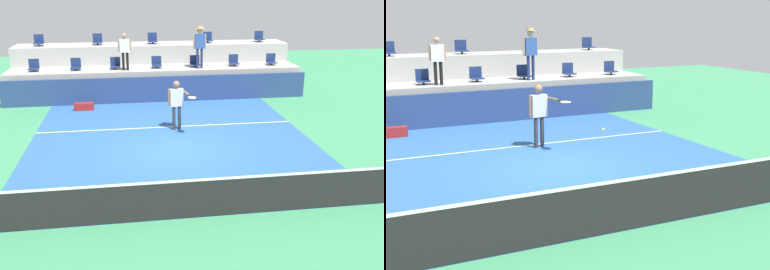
# 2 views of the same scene
# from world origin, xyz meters

# --- Properties ---
(ground_plane) EXTENTS (40.00, 40.00, 0.00)m
(ground_plane) POSITION_xyz_m (0.00, 0.00, 0.00)
(ground_plane) COLOR #388456
(court_inner_paint) EXTENTS (9.00, 10.00, 0.01)m
(court_inner_paint) POSITION_xyz_m (0.00, 1.00, 0.00)
(court_inner_paint) COLOR #285693
(court_inner_paint) RESTS_ON ground_plane
(court_service_line) EXTENTS (9.00, 0.06, 0.00)m
(court_service_line) POSITION_xyz_m (0.00, 2.40, 0.01)
(court_service_line) COLOR white
(court_service_line) RESTS_ON ground_plane
(tennis_net) EXTENTS (10.48, 0.08, 1.07)m
(tennis_net) POSITION_xyz_m (0.00, -4.00, 0.50)
(tennis_net) COLOR black
(tennis_net) RESTS_ON ground_plane
(sponsor_backboard) EXTENTS (13.00, 0.16, 1.10)m
(sponsor_backboard) POSITION_xyz_m (0.00, 6.00, 0.55)
(sponsor_backboard) COLOR navy
(sponsor_backboard) RESTS_ON ground_plane
(seating_tier_lower) EXTENTS (13.00, 1.80, 1.25)m
(seating_tier_lower) POSITION_xyz_m (0.00, 7.30, 0.62)
(seating_tier_lower) COLOR #9E9E99
(seating_tier_lower) RESTS_ON ground_plane
(seating_tier_upper) EXTENTS (13.00, 1.80, 2.10)m
(seating_tier_upper) POSITION_xyz_m (0.00, 9.10, 1.05)
(seating_tier_upper) COLOR #9E9E99
(seating_tier_upper) RESTS_ON ground_plane
(stadium_chair_lower_far_left) EXTENTS (0.44, 0.40, 0.52)m
(stadium_chair_lower_far_left) POSITION_xyz_m (-5.30, 7.23, 1.46)
(stadium_chair_lower_far_left) COLOR #2D2D33
(stadium_chair_lower_far_left) RESTS_ON seating_tier_lower
(stadium_chair_lower_left) EXTENTS (0.44, 0.40, 0.52)m
(stadium_chair_lower_left) POSITION_xyz_m (-3.53, 7.23, 1.46)
(stadium_chair_lower_left) COLOR #2D2D33
(stadium_chair_lower_left) RESTS_ON seating_tier_lower
(stadium_chair_lower_mid_left) EXTENTS (0.44, 0.40, 0.52)m
(stadium_chair_lower_mid_left) POSITION_xyz_m (-1.82, 7.23, 1.46)
(stadium_chair_lower_mid_left) COLOR #2D2D33
(stadium_chair_lower_mid_left) RESTS_ON seating_tier_lower
(stadium_chair_lower_center) EXTENTS (0.44, 0.40, 0.52)m
(stadium_chair_lower_center) POSITION_xyz_m (0.01, 7.23, 1.46)
(stadium_chair_lower_center) COLOR #2D2D33
(stadium_chair_lower_center) RESTS_ON seating_tier_lower
(stadium_chair_lower_mid_right) EXTENTS (0.44, 0.40, 0.52)m
(stadium_chair_lower_mid_right) POSITION_xyz_m (1.75, 7.23, 1.46)
(stadium_chair_lower_mid_right) COLOR #2D2D33
(stadium_chair_lower_mid_right) RESTS_ON seating_tier_lower
(stadium_chair_lower_right) EXTENTS (0.44, 0.40, 0.52)m
(stadium_chair_lower_right) POSITION_xyz_m (3.57, 7.23, 1.46)
(stadium_chair_lower_right) COLOR #2D2D33
(stadium_chair_lower_right) RESTS_ON seating_tier_lower
(stadium_chair_lower_far_right) EXTENTS (0.44, 0.40, 0.52)m
(stadium_chair_lower_far_right) POSITION_xyz_m (5.36, 7.23, 1.46)
(stadium_chair_lower_far_right) COLOR #2D2D33
(stadium_chair_lower_far_right) RESTS_ON seating_tier_lower
(stadium_chair_upper_far_left) EXTENTS (0.44, 0.40, 0.52)m
(stadium_chair_upper_far_left) POSITION_xyz_m (-5.31, 9.03, 2.31)
(stadium_chair_upper_far_left) COLOR #2D2D33
(stadium_chair_upper_far_left) RESTS_ON seating_tier_upper
(stadium_chair_upper_left) EXTENTS (0.44, 0.40, 0.52)m
(stadium_chair_upper_left) POSITION_xyz_m (-2.64, 9.03, 2.31)
(stadium_chair_upper_left) COLOR #2D2D33
(stadium_chair_upper_left) RESTS_ON seating_tier_upper
(stadium_chair_upper_center) EXTENTS (0.44, 0.40, 0.52)m
(stadium_chair_upper_center) POSITION_xyz_m (-0.04, 9.03, 2.31)
(stadium_chair_upper_center) COLOR #2D2D33
(stadium_chair_upper_center) RESTS_ON seating_tier_upper
(stadium_chair_upper_right) EXTENTS (0.44, 0.40, 0.52)m
(stadium_chair_upper_right) POSITION_xyz_m (2.67, 9.03, 2.31)
(stadium_chair_upper_right) COLOR #2D2D33
(stadium_chair_upper_right) RESTS_ON seating_tier_upper
(stadium_chair_upper_far_right) EXTENTS (0.44, 0.40, 0.52)m
(stadium_chair_upper_far_right) POSITION_xyz_m (5.29, 9.03, 2.31)
(stadium_chair_upper_far_right) COLOR #2D2D33
(stadium_chair_upper_far_right) RESTS_ON seating_tier_upper
(tennis_player) EXTENTS (0.86, 1.18, 1.73)m
(tennis_player) POSITION_xyz_m (0.32, 2.05, 1.06)
(tennis_player) COLOR #2D2D33
(tennis_player) RESTS_ON ground_plane
(spectator_in_grey) EXTENTS (0.57, 0.23, 1.59)m
(spectator_in_grey) POSITION_xyz_m (-1.37, 6.85, 2.20)
(spectator_in_grey) COLOR black
(spectator_in_grey) RESTS_ON seating_tier_lower
(spectator_with_hat) EXTENTS (0.62, 0.51, 1.84)m
(spectator_with_hat) POSITION_xyz_m (1.90, 6.85, 2.39)
(spectator_with_hat) COLOR navy
(spectator_with_hat) RESTS_ON seating_tier_lower
(tennis_ball) EXTENTS (0.07, 0.07, 0.07)m
(tennis_ball) POSITION_xyz_m (1.01, -0.28, 0.88)
(tennis_ball) COLOR #CCE033
(equipment_bag) EXTENTS (0.76, 0.28, 0.30)m
(equipment_bag) POSITION_xyz_m (-3.11, 5.11, 0.15)
(equipment_bag) COLOR maroon
(equipment_bag) RESTS_ON ground_plane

